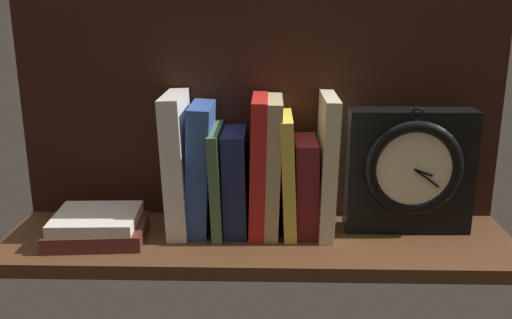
{
  "coord_description": "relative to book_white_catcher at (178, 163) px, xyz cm",
  "views": [
    {
      "loc": [
        2.18,
        -96.6,
        42.32
      ],
      "look_at": [
        -0.48,
        3.81,
        13.63
      ],
      "focal_mm": 39.98,
      "sensor_mm": 36.0,
      "label": 1
    }
  ],
  "objects": [
    {
      "name": "book_white_catcher",
      "position": [
        0.0,
        0.0,
        0.0
      ],
      "size": [
        4.48,
        14.5,
        25.76
      ],
      "primitive_type": "cube",
      "rotation": [
        0.0,
        -0.03,
        0.0
      ],
      "color": "silver",
      "rests_on": "ground_plane"
    },
    {
      "name": "book_stack_side",
      "position": [
        -14.19,
        -5.51,
        -10.51
      ],
      "size": [
        17.97,
        14.76,
        4.8
      ],
      "color": "#471E19",
      "rests_on": "ground_plane"
    },
    {
      "name": "ground_plane",
      "position": [
        14.88,
        -3.81,
        -14.08
      ],
      "size": [
        92.86,
        25.3,
        2.5
      ],
      "primitive_type": "cube",
      "color": "#4C2D19"
    },
    {
      "name": "book_navy_bierce",
      "position": [
        10.63,
        0.0,
        -3.35
      ],
      "size": [
        4.56,
        12.56,
        19.05
      ],
      "primitive_type": "cube",
      "rotation": [
        0.0,
        -0.02,
        0.0
      ],
      "color": "#192147",
      "rests_on": "ground_plane"
    },
    {
      "name": "book_blue_modern",
      "position": [
        4.11,
        0.0,
        -0.94
      ],
      "size": [
        5.05,
        12.46,
        23.94
      ],
      "primitive_type": "cube",
      "rotation": [
        0.0,
        0.05,
        0.0
      ],
      "color": "#2D4C8E",
      "rests_on": "ground_plane"
    },
    {
      "name": "book_tan_shortstories",
      "position": [
        17.47,
        0.0,
        -0.36
      ],
      "size": [
        3.4,
        13.73,
        25.01
      ],
      "primitive_type": "cube",
      "rotation": [
        0.0,
        0.03,
        0.0
      ],
      "color": "tan",
      "rests_on": "ground_plane"
    },
    {
      "name": "back_panel",
      "position": [
        14.88,
        8.24,
        8.11
      ],
      "size": [
        92.86,
        1.2,
        41.88
      ],
      "primitive_type": "cube",
      "color": "black",
      "rests_on": "ground_plane"
    },
    {
      "name": "book_cream_twain",
      "position": [
        27.33,
        0.0,
        -0.08
      ],
      "size": [
        3.12,
        15.07,
        25.54
      ],
      "primitive_type": "cube",
      "rotation": [
        0.0,
        0.02,
        0.0
      ],
      "color": "beige",
      "rests_on": "ground_plane"
    },
    {
      "name": "book_maroon_dawkins",
      "position": [
        23.72,
        0.0,
        -4.1
      ],
      "size": [
        4.48,
        12.05,
        17.57
      ],
      "primitive_type": "cube",
      "rotation": [
        0.0,
        -0.03,
        0.0
      ],
      "color": "maroon",
      "rests_on": "ground_plane"
    },
    {
      "name": "book_yellow_seinlanguage",
      "position": [
        20.28,
        0.0,
        -1.87
      ],
      "size": [
        3.29,
        14.08,
        21.99
      ],
      "primitive_type": "cube",
      "rotation": [
        0.0,
        -0.05,
        0.0
      ],
      "color": "gold",
      "rests_on": "ground_plane"
    },
    {
      "name": "framed_clock",
      "position": [
        42.62,
        0.03,
        -1.06
      ],
      "size": [
        22.94,
        7.45,
        23.93
      ],
      "color": "black",
      "rests_on": "ground_plane"
    },
    {
      "name": "book_green_romantic",
      "position": [
        7.32,
        0.0,
        -3.12
      ],
      "size": [
        2.51,
        15.28,
        19.46
      ],
      "primitive_type": "cube",
      "rotation": [
        0.0,
        -0.03,
        0.0
      ],
      "color": "#476B44",
      "rests_on": "ground_plane"
    },
    {
      "name": "book_red_requiem",
      "position": [
        14.41,
        0.0,
        -0.24
      ],
      "size": [
        3.32,
        13.86,
        25.22
      ],
      "primitive_type": "cube",
      "rotation": [
        0.0,
        0.02,
        0.0
      ],
      "color": "red",
      "rests_on": "ground_plane"
    }
  ]
}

